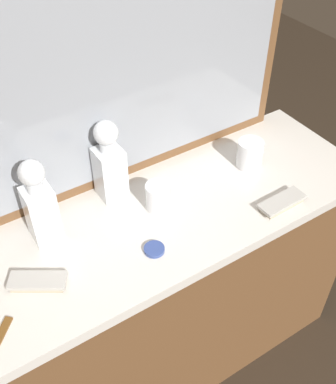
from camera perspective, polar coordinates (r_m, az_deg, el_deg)
The scene contains 10 objects.
ground_plane at distance 2.15m, azimuth 0.00°, elevation -18.57°, with size 6.00×6.00×0.00m, color #2D2319.
dresser at distance 1.79m, azimuth 0.00°, elevation -11.95°, with size 1.39×0.50×0.85m.
dresser_mirror at distance 1.42m, azimuth -5.17°, elevation 13.59°, with size 1.17×0.03×0.71m.
crystal_decanter_far_right at distance 1.47m, azimuth -7.10°, elevation 2.99°, with size 0.08×0.08×0.28m.
crystal_decanter_rear at distance 1.37m, azimuth -15.20°, elevation -1.94°, with size 0.08×0.08×0.28m.
crystal_tumbler_rear at distance 1.46m, azimuth -1.23°, elevation -0.69°, with size 0.08×0.08×0.09m.
crystal_tumbler_far_right at distance 1.64m, azimuth 9.87°, elevation 4.46°, with size 0.09×0.09×0.10m.
silver_brush_center at distance 1.32m, azimuth -15.49°, elevation -10.45°, with size 0.16×0.13×0.02m.
silver_brush_front at distance 1.52m, azimuth 13.61°, elevation -1.27°, with size 0.16×0.06×0.02m.
porcelain_dish at distance 1.36m, azimuth -1.68°, elevation -6.95°, with size 0.06×0.06×0.01m.
Camera 1 is at (-0.57, -0.88, 1.88)m, focal length 43.99 mm.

